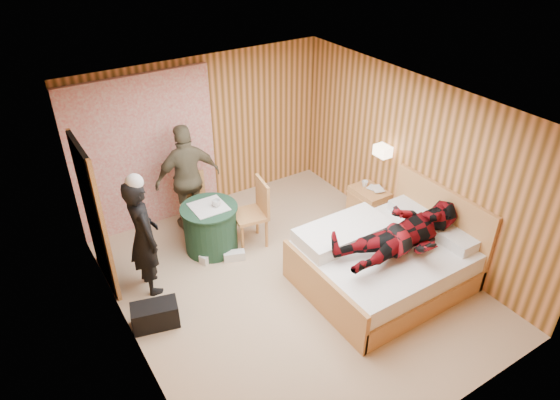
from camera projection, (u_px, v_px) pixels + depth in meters
floor at (289, 283)px, 6.79m from camera, size 4.20×5.00×0.01m
ceiling at (292, 109)px, 5.47m from camera, size 4.20×5.00×0.01m
wall_back at (204, 134)px, 7.93m from camera, size 4.20×0.02×2.50m
wall_left at (122, 263)px, 5.18m from camera, size 0.02×5.00×2.50m
wall_right at (413, 163)px, 7.09m from camera, size 0.02×5.00×2.50m
curtain at (145, 154)px, 7.45m from camera, size 2.20×0.08×2.40m
doorway at (94, 217)px, 6.32m from camera, size 0.06×0.90×2.05m
wall_lamp at (383, 151)px, 7.31m from camera, size 0.26×0.24×0.16m
bed at (385, 260)px, 6.67m from camera, size 2.15×1.69×1.17m
nightstand at (368, 205)px, 7.91m from camera, size 0.44×0.60×0.58m
round_table at (211, 227)px, 7.26m from camera, size 0.83×0.83×0.73m
chair_far at (193, 197)px, 7.65m from camera, size 0.53×0.53×0.93m
chair_near at (255, 208)px, 7.28m from camera, size 0.53×0.53×1.03m
duffel_bag at (155, 315)px, 6.06m from camera, size 0.61×0.43×0.31m
sneaker_left at (234, 256)px, 7.19m from camera, size 0.33×0.22×0.14m
sneaker_right at (209, 256)px, 7.18m from camera, size 0.32×0.23×0.13m
woman_standing at (144, 237)px, 6.30m from camera, size 0.40×0.60×1.64m
man_at_table at (188, 178)px, 7.50m from camera, size 1.03×0.48×1.72m
man_on_bed at (406, 226)px, 6.16m from camera, size 0.86×0.67×1.77m
book_lower at (372, 191)px, 7.72m from camera, size 0.23×0.27×0.02m
book_upper at (372, 189)px, 7.71m from camera, size 0.22×0.26×0.02m
cup_nightstand at (365, 184)px, 7.83m from camera, size 0.10×0.10×0.09m
cup_table at (216, 203)px, 7.05m from camera, size 0.16×0.16×0.10m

